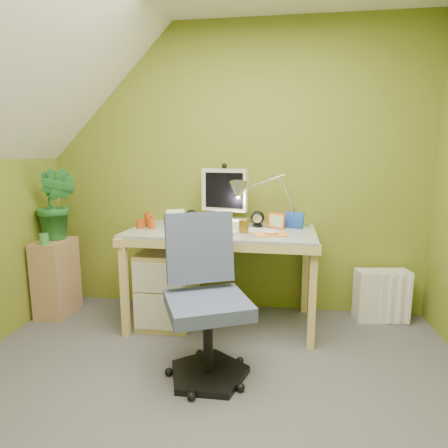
# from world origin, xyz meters

# --- Properties ---
(floor) EXTENTS (3.20, 3.20, 0.01)m
(floor) POSITION_xyz_m (0.00, 0.00, -0.01)
(floor) COLOR #505056
(floor) RESTS_ON ground
(wall_back) EXTENTS (3.20, 0.01, 2.40)m
(wall_back) POSITION_xyz_m (0.00, 1.60, 1.20)
(wall_back) COLOR olive
(wall_back) RESTS_ON floor
(desk) EXTENTS (1.45, 0.77, 0.76)m
(desk) POSITION_xyz_m (-0.05, 1.23, 0.38)
(desk) COLOR tan
(desk) RESTS_ON floor
(monitor) EXTENTS (0.44, 0.32, 0.54)m
(monitor) POSITION_xyz_m (-0.05, 1.41, 1.03)
(monitor) COLOR beige
(monitor) RESTS_ON desk
(speaker_left) EXTENTS (0.12, 0.12, 0.13)m
(speaker_left) POSITION_xyz_m (-0.32, 1.39, 0.83)
(speaker_left) COLOR black
(speaker_left) RESTS_ON desk
(speaker_right) EXTENTS (0.12, 0.12, 0.13)m
(speaker_right) POSITION_xyz_m (0.22, 1.39, 0.83)
(speaker_right) COLOR black
(speaker_right) RESTS_ON desk
(keyboard) EXTENTS (0.44, 0.26, 0.02)m
(keyboard) POSITION_xyz_m (-0.13, 1.09, 0.77)
(keyboard) COLOR white
(keyboard) RESTS_ON desk
(mousepad) EXTENTS (0.28, 0.22, 0.01)m
(mousepad) POSITION_xyz_m (0.33, 1.09, 0.77)
(mousepad) COLOR orange
(mousepad) RESTS_ON desk
(mouse) EXTENTS (0.11, 0.08, 0.04)m
(mouse) POSITION_xyz_m (0.33, 1.09, 0.78)
(mouse) COLOR silver
(mouse) RESTS_ON mousepad
(amber_tumbler) EXTENTS (0.09, 0.09, 0.09)m
(amber_tumbler) POSITION_xyz_m (0.13, 1.15, 0.81)
(amber_tumbler) COLOR #916715
(amber_tumbler) RESTS_ON desk
(candle_cluster) EXTENTS (0.15, 0.14, 0.11)m
(candle_cluster) POSITION_xyz_m (-0.65, 1.24, 0.82)
(candle_cluster) COLOR #B03F0F
(candle_cluster) RESTS_ON desk
(photo_frame_red) EXTENTS (0.13, 0.08, 0.12)m
(photo_frame_red) POSITION_xyz_m (0.37, 1.35, 0.82)
(photo_frame_red) COLOR #D24216
(photo_frame_red) RESTS_ON desk
(photo_frame_blue) EXTENTS (0.14, 0.08, 0.13)m
(photo_frame_blue) POSITION_xyz_m (0.51, 1.39, 0.83)
(photo_frame_blue) COLOR #163D99
(photo_frame_blue) RESTS_ON desk
(photo_frame_green) EXTENTS (0.15, 0.09, 0.13)m
(photo_frame_green) POSITION_xyz_m (-0.45, 1.37, 0.83)
(photo_frame_green) COLOR #B3D894
(photo_frame_green) RESTS_ON desk
(desk_lamp) EXTENTS (0.58, 0.28, 0.60)m
(desk_lamp) POSITION_xyz_m (0.40, 1.41, 1.07)
(desk_lamp) COLOR silver
(desk_lamp) RESTS_ON desk
(side_ledge) EXTENTS (0.24, 0.37, 0.64)m
(side_ledge) POSITION_xyz_m (-1.45, 1.22, 0.32)
(side_ledge) COLOR tan
(side_ledge) RESTS_ON floor
(potted_plant) EXTENTS (0.33, 0.27, 0.59)m
(potted_plant) POSITION_xyz_m (-1.43, 1.27, 0.93)
(potted_plant) COLOR #246E2F
(potted_plant) RESTS_ON side_ledge
(green_cup) EXTENTS (0.08, 0.08, 0.09)m
(green_cup) POSITION_xyz_m (-1.43, 1.07, 0.68)
(green_cup) COLOR green
(green_cup) RESTS_ON side_ledge
(task_chair) EXTENTS (0.69, 0.69, 0.95)m
(task_chair) POSITION_xyz_m (-0.02, 0.47, 0.47)
(task_chair) COLOR #454F71
(task_chair) RESTS_ON floor
(radiator) EXTENTS (0.44, 0.23, 0.42)m
(radiator) POSITION_xyz_m (1.23, 1.46, 0.21)
(radiator) COLOR silver
(radiator) RESTS_ON floor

